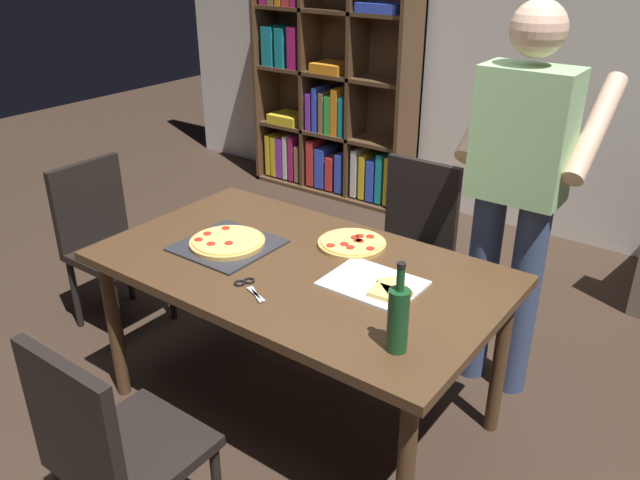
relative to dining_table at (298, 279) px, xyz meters
The scene contains 13 objects.
ground_plane 0.68m from the dining_table, ahead, with size 12.00×12.00×0.00m, color #38281E.
back_wall 2.70m from the dining_table, 90.00° to the left, with size 6.40×0.10×2.80m, color silver.
dining_table is the anchor object (origin of this frame).
chair_near_camera 0.98m from the dining_table, 90.00° to the right, with size 0.42×0.42×0.90m.
chair_far_side 0.98m from the dining_table, 90.00° to the left, with size 0.42×0.42×0.90m.
chair_left_end 1.33m from the dining_table, behind, with size 0.42×0.42×0.90m.
bookshelf 2.84m from the dining_table, 122.95° to the left, with size 1.40×0.35×1.95m.
person_serving_pizza 1.01m from the dining_table, 50.93° to the left, with size 0.55×0.54×1.75m.
pepperoni_pizza_on_tray 0.36m from the dining_table, behind, with size 0.38×0.38×0.04m.
pizza_slices_on_towel 0.38m from the dining_table, ahead, with size 0.36×0.28×0.03m.
wine_bottle 0.71m from the dining_table, 24.19° to the right, with size 0.07×0.07×0.32m.
kitchen_scissors 0.28m from the dining_table, 97.22° to the right, with size 0.20×0.13×0.01m.
second_pizza_plain 0.29m from the dining_table, 72.78° to the left, with size 0.30×0.30×0.03m.
Camera 1 is at (1.44, -1.80, 1.96)m, focal length 35.82 mm.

